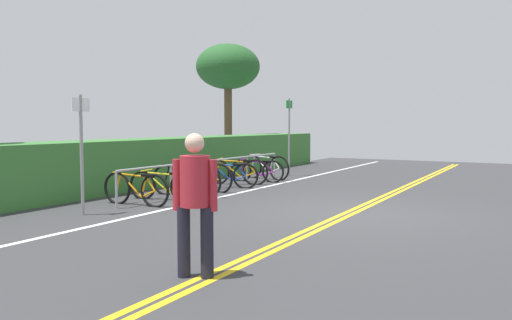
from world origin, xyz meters
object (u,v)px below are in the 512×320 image
(bike_rack, at_px, (213,166))
(bicycle_5, at_px, (236,172))
(bicycle_7, at_px, (265,167))
(sign_post_near, at_px, (81,143))
(sign_post_far, at_px, (289,130))
(bicycle_2, at_px, (186,180))
(bicycle_3, at_px, (204,177))
(bicycle_0, at_px, (136,189))
(pedestrian, at_px, (195,196))
(bicycle_1, at_px, (163,186))
(bicycle_6, at_px, (257,171))
(tree_mid, at_px, (228,68))
(bicycle_4, at_px, (227,175))

(bike_rack, relative_size, bicycle_5, 3.95)
(bike_rack, height_order, bicycle_7, bike_rack)
(sign_post_near, bearing_deg, sign_post_far, -1.64)
(bicycle_2, distance_m, bicycle_3, 0.91)
(bicycle_2, relative_size, sign_post_far, 0.75)
(bicycle_0, bearing_deg, bicycle_2, -2.28)
(bicycle_2, xyz_separation_m, pedestrian, (-4.96, -3.90, 0.53))
(bicycle_1, height_order, pedestrian, pedestrian)
(bicycle_6, bearing_deg, bicycle_2, 179.85)
(tree_mid, bearing_deg, pedestrian, -148.73)
(sign_post_far, relative_size, tree_mid, 0.50)
(sign_post_near, bearing_deg, bicycle_5, 0.66)
(bicycle_5, bearing_deg, pedestrian, -151.25)
(bicycle_0, bearing_deg, bicycle_4, -1.15)
(bicycle_1, relative_size, bicycle_3, 0.93)
(bicycle_3, xyz_separation_m, bicycle_7, (3.16, -0.02, 0.01))
(bicycle_2, distance_m, tree_mid, 10.15)
(sign_post_far, bearing_deg, bike_rack, 176.69)
(sign_post_near, relative_size, sign_post_far, 0.89)
(bike_rack, bearing_deg, sign_post_near, 179.93)
(bike_rack, xyz_separation_m, bicycle_2, (-1.27, -0.11, -0.23))
(bike_rack, distance_m, bicycle_5, 1.22)
(bicycle_3, xyz_separation_m, bicycle_6, (2.41, -0.15, -0.04))
(sign_post_far, bearing_deg, bicycle_1, 178.39)
(bicycle_7, xyz_separation_m, sign_post_near, (-6.97, -0.00, 0.95))
(bike_rack, distance_m, sign_post_near, 4.25)
(sign_post_near, relative_size, tree_mid, 0.44)
(bicycle_2, xyz_separation_m, bicycle_3, (0.90, 0.14, -0.00))
(bicycle_0, distance_m, bicycle_5, 4.06)
(bicycle_7, height_order, sign_post_far, sign_post_far)
(bicycle_4, bearing_deg, pedestrian, -149.72)
(bicycle_6, bearing_deg, sign_post_far, -3.34)
(bike_rack, relative_size, bicycle_1, 4.08)
(bicycle_6, xyz_separation_m, tree_mid, (5.17, 4.27, 3.62))
(bicycle_3, bearing_deg, tree_mid, 28.54)
(pedestrian, bearing_deg, bicycle_1, 43.21)
(bicycle_6, height_order, tree_mid, tree_mid)
(bicycle_3, relative_size, tree_mid, 0.36)
(bicycle_0, height_order, bicycle_7, bicycle_7)
(bicycle_5, xyz_separation_m, sign_post_far, (2.72, -0.29, 1.11))
(bicycle_5, relative_size, sign_post_far, 0.70)
(bicycle_2, bearing_deg, tree_mid, 26.68)
(bicycle_3, xyz_separation_m, sign_post_far, (4.29, -0.26, 1.10))
(bicycle_7, distance_m, sign_post_far, 1.59)
(bicycle_1, bearing_deg, sign_post_near, 178.29)
(bicycle_1, relative_size, bicycle_6, 1.01)
(bike_rack, xyz_separation_m, bicycle_4, (0.45, -0.11, -0.26))
(bicycle_2, distance_m, bicycle_4, 1.72)
(bicycle_0, relative_size, bicycle_3, 0.94)
(bicycle_3, bearing_deg, bicycle_4, -10.05)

